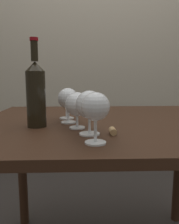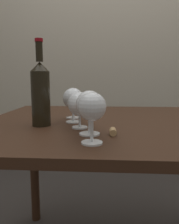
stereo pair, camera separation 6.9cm
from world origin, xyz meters
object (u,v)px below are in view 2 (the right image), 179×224
wine_glass_merlot (73,98)px  wine_glass_pinot (80,104)px  wine_bottle (41,92)px  wine_glass_cabernet (92,108)px  wine_glass_amber (73,99)px  wine_glass_white (90,105)px  cork (113,132)px

wine_glass_merlot → wine_glass_pinot: bearing=-75.4°
wine_glass_merlot → wine_bottle: wine_bottle is taller
wine_glass_cabernet → wine_bottle: 0.31m
wine_glass_amber → wine_bottle: wine_bottle is taller
wine_glass_white → cork: bearing=-0.4°
wine_glass_white → wine_glass_merlot: bearing=107.9°
wine_glass_cabernet → wine_glass_white: bearing=97.5°
wine_glass_amber → cork: bearing=-51.4°
wine_glass_pinot → wine_bottle: bearing=167.4°
wine_glass_cabernet → wine_bottle: bearing=132.7°
cork → wine_glass_merlot: bearing=120.3°
wine_glass_pinot → wine_bottle: wine_bottle is taller
wine_bottle → cork: size_ratio=7.71×
wine_glass_pinot → wine_glass_amber: bearing=110.5°
wine_glass_white → wine_glass_pinot: size_ratio=1.08×
wine_glass_cabernet → wine_glass_white: size_ratio=1.01×
cork → wine_glass_cabernet: bearing=-122.9°
wine_glass_cabernet → wine_glass_merlot: bearing=105.3°
wine_glass_amber → cork: wine_glass_amber is taller
wine_bottle → wine_glass_amber: bearing=30.4°
wine_glass_amber → wine_glass_pinot: bearing=-69.5°
wine_glass_pinot → wine_glass_merlot: 0.20m
wine_glass_cabernet → cork: bearing=57.1°
wine_glass_pinot → wine_glass_amber: 0.11m
wine_glass_cabernet → wine_glass_amber: 0.30m
wine_glass_amber → wine_bottle: bearing=-149.6°
wine_glass_pinot → wine_glass_amber: wine_glass_amber is taller
wine_glass_merlot → cork: wine_glass_merlot is taller
wine_bottle → cork: wine_bottle is taller
wine_bottle → cork: (0.27, -0.13, -0.12)m
wine_glass_merlot → wine_glass_white: bearing=-72.1°
wine_glass_amber → cork: 0.26m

